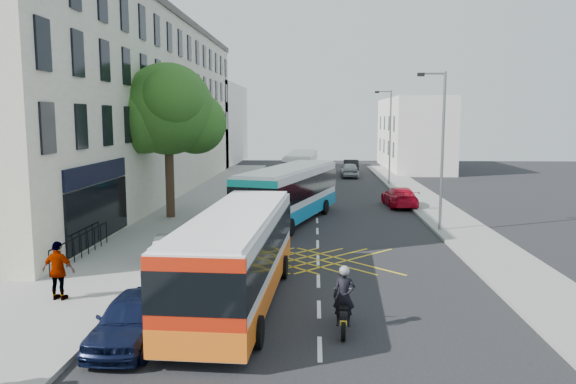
# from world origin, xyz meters

# --- Properties ---
(ground) EXTENTS (120.00, 120.00, 0.00)m
(ground) POSITION_xyz_m (0.00, 0.00, 0.00)
(ground) COLOR black
(ground) RESTS_ON ground
(pavement_left) EXTENTS (5.00, 70.00, 0.15)m
(pavement_left) POSITION_xyz_m (-8.50, 15.00, 0.07)
(pavement_left) COLOR gray
(pavement_left) RESTS_ON ground
(pavement_right) EXTENTS (3.00, 70.00, 0.15)m
(pavement_right) POSITION_xyz_m (7.50, 15.00, 0.07)
(pavement_right) COLOR gray
(pavement_right) RESTS_ON ground
(terrace_main) EXTENTS (8.30, 45.00, 13.50)m
(terrace_main) POSITION_xyz_m (-14.00, 24.49, 6.76)
(terrace_main) COLOR beige
(terrace_main) RESTS_ON ground
(terrace_far) EXTENTS (8.00, 20.00, 10.00)m
(terrace_far) POSITION_xyz_m (-14.00, 55.00, 5.00)
(terrace_far) COLOR silver
(terrace_far) RESTS_ON ground
(building_right) EXTENTS (6.00, 18.00, 8.00)m
(building_right) POSITION_xyz_m (11.00, 48.00, 4.00)
(building_right) COLOR silver
(building_right) RESTS_ON ground
(street_tree) EXTENTS (6.30, 5.70, 8.80)m
(street_tree) POSITION_xyz_m (-8.51, 14.97, 6.29)
(street_tree) COLOR #382619
(street_tree) RESTS_ON pavement_left
(lamp_near) EXTENTS (1.45, 0.15, 8.00)m
(lamp_near) POSITION_xyz_m (6.20, 12.00, 4.62)
(lamp_near) COLOR slate
(lamp_near) RESTS_ON pavement_right
(lamp_far) EXTENTS (1.45, 0.15, 8.00)m
(lamp_far) POSITION_xyz_m (6.20, 32.00, 4.62)
(lamp_far) COLOR slate
(lamp_far) RESTS_ON pavement_right
(railings) EXTENTS (0.08, 5.60, 1.14)m
(railings) POSITION_xyz_m (-9.70, 5.30, 0.72)
(railings) COLOR black
(railings) RESTS_ON pavement_left
(bus_near) EXTENTS (2.98, 10.57, 2.94)m
(bus_near) POSITION_xyz_m (-2.61, 0.52, 1.55)
(bus_near) COLOR silver
(bus_near) RESTS_ON ground
(bus_mid) EXTENTS (5.55, 11.37, 3.12)m
(bus_mid) POSITION_xyz_m (-1.58, 14.55, 1.64)
(bus_mid) COLOR silver
(bus_mid) RESTS_ON ground
(bus_far) EXTENTS (2.87, 10.17, 2.83)m
(bus_far) POSITION_xyz_m (-1.33, 32.22, 1.49)
(bus_far) COLOR silver
(bus_far) RESTS_ON ground
(motorbike) EXTENTS (0.65, 2.10, 1.86)m
(motorbike) POSITION_xyz_m (0.68, -1.69, 0.87)
(motorbike) COLOR black
(motorbike) RESTS_ON ground
(parked_car_blue) EXTENTS (1.68, 3.95, 1.33)m
(parked_car_blue) POSITION_xyz_m (-4.90, -2.84, 0.67)
(parked_car_blue) COLOR black
(parked_car_blue) RESTS_ON ground
(parked_car_silver) EXTENTS (1.86, 4.17, 1.33)m
(parked_car_silver) POSITION_xyz_m (-5.60, 4.12, 0.66)
(parked_car_silver) COLOR #A7AAAE
(parked_car_silver) RESTS_ON ground
(red_hatchback) EXTENTS (2.10, 4.62, 1.31)m
(red_hatchback) POSITION_xyz_m (5.48, 20.34, 0.66)
(red_hatchback) COLOR #B5071D
(red_hatchback) RESTS_ON ground
(distant_car_grey) EXTENTS (2.32, 4.89, 1.35)m
(distant_car_grey) POSITION_xyz_m (0.32, 39.44, 0.67)
(distant_car_grey) COLOR #3E3F45
(distant_car_grey) RESTS_ON ground
(distant_car_silver) EXTENTS (1.80, 4.28, 1.45)m
(distant_car_silver) POSITION_xyz_m (3.29, 38.53, 0.72)
(distant_car_silver) COLOR #A5A7AD
(distant_car_silver) RESTS_ON ground
(distant_car_dark) EXTENTS (1.70, 4.48, 1.46)m
(distant_car_dark) POSITION_xyz_m (3.65, 42.59, 0.73)
(distant_car_dark) COLOR black
(distant_car_dark) RESTS_ON ground
(pedestrian_far) EXTENTS (1.16, 0.61, 1.88)m
(pedestrian_far) POSITION_xyz_m (-8.22, 0.10, 1.09)
(pedestrian_far) COLOR gray
(pedestrian_far) RESTS_ON pavement_left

